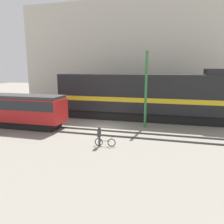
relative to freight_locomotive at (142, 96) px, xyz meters
The scene contains 9 objects.
ground_plane 6.16m from the freight_locomotive, 125.59° to the right, with size 120.00×120.00×0.00m, color gray.
track_near 7.53m from the freight_locomotive, 117.19° to the right, with size 60.00×1.50×0.14m.
track_far 4.15m from the freight_locomotive, behind, with size 60.00×1.51×0.14m.
building_backdrop 11.15m from the freight_locomotive, 108.81° to the left, with size 32.03×6.00×15.16m.
freight_locomotive is the anchor object (origin of this frame).
streetcar 13.36m from the freight_locomotive, 151.86° to the right, with size 10.19×2.54×3.23m.
bicycle 9.84m from the freight_locomotive, 99.16° to the right, with size 1.58×0.44×0.67m.
person 9.97m from the freight_locomotive, 101.25° to the right, with size 0.26×0.38×1.57m.
utility_pole_left 3.38m from the freight_locomotive, 77.12° to the right, with size 0.24×0.24×7.38m.
Camera 1 is at (6.23, -19.84, 5.70)m, focal length 35.00 mm.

